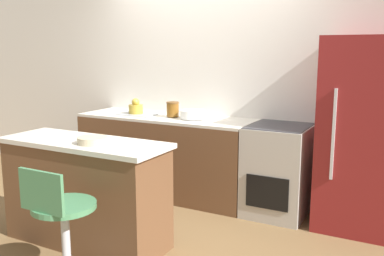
# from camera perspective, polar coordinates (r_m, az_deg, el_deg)

# --- Properties ---
(ground_plane) EXTENTS (14.00, 14.00, 0.00)m
(ground_plane) POSITION_cam_1_polar(r_m,az_deg,el_deg) (4.67, -2.48, -10.42)
(ground_plane) COLOR brown
(wall_back) EXTENTS (8.00, 0.06, 2.60)m
(wall_back) POSITION_cam_1_polar(r_m,az_deg,el_deg) (5.00, 1.59, 6.28)
(wall_back) COLOR white
(wall_back) RESTS_ON ground_plane
(back_counter) EXTENTS (2.05, 0.66, 0.92)m
(back_counter) POSITION_cam_1_polar(r_m,az_deg,el_deg) (4.97, -3.52, -3.62)
(back_counter) COLOR brown
(back_counter) RESTS_ON ground_plane
(kitchen_island) EXTENTS (1.50, 0.56, 0.91)m
(kitchen_island) POSITION_cam_1_polar(r_m,az_deg,el_deg) (3.81, -13.97, -8.28)
(kitchen_island) COLOR brown
(kitchen_island) RESTS_ON ground_plane
(oven_range) EXTENTS (0.60, 0.67, 0.92)m
(oven_range) POSITION_cam_1_polar(r_m,az_deg,el_deg) (4.43, 11.39, -5.52)
(oven_range) COLOR #B7B2A8
(oven_range) RESTS_ON ground_plane
(refrigerator) EXTENTS (0.74, 0.66, 1.78)m
(refrigerator) POSITION_cam_1_polar(r_m,az_deg,el_deg) (4.20, 21.85, -0.91)
(refrigerator) COLOR maroon
(refrigerator) RESTS_ON ground_plane
(stool_chair) EXTENTS (0.45, 0.45, 0.89)m
(stool_chair) POSITION_cam_1_polar(r_m,az_deg,el_deg) (3.17, -16.94, -12.63)
(stool_chair) COLOR #B7B7BC
(stool_chair) RESTS_ON ground_plane
(kettle) EXTENTS (0.17, 0.17, 0.18)m
(kettle) POSITION_cam_1_polar(r_m,az_deg,el_deg) (5.07, -7.51, 2.72)
(kettle) COLOR #B29333
(kettle) RESTS_ON back_counter
(mixing_bowl) EXTENTS (0.28, 0.28, 0.09)m
(mixing_bowl) POSITION_cam_1_polar(r_m,az_deg,el_deg) (4.68, 0.15, 1.85)
(mixing_bowl) COLOR white
(mixing_bowl) RESTS_ON back_counter
(canister_jar) EXTENTS (0.14, 0.14, 0.17)m
(canister_jar) POSITION_cam_1_polar(r_m,az_deg,el_deg) (4.80, -2.59, 2.52)
(canister_jar) COLOR brown
(canister_jar) RESTS_ON back_counter
(fruit_bowl) EXTENTS (0.24, 0.24, 0.05)m
(fruit_bowl) POSITION_cam_1_polar(r_m,az_deg,el_deg) (3.55, -13.12, -1.59)
(fruit_bowl) COLOR #C1B28E
(fruit_bowl) RESTS_ON kitchen_island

